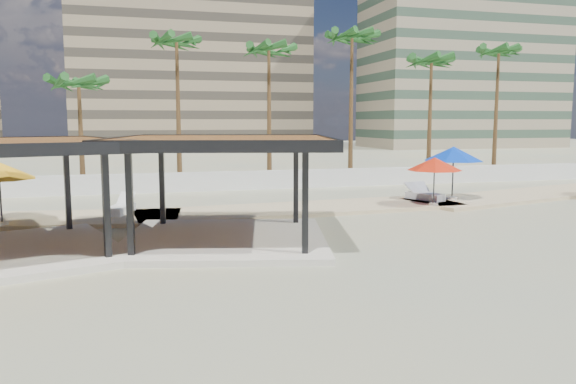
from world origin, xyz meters
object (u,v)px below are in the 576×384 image
(umbrella_c, at_px, (435,164))
(lounger_b, at_px, (428,195))
(pavilion_central, at_px, (224,180))
(lounger_a, at_px, (121,209))
(lounger_c, at_px, (424,196))

(umbrella_c, xyz_separation_m, lounger_b, (0.87, 2.10, -1.84))
(pavilion_central, xyz_separation_m, lounger_a, (-3.70, 6.54, -1.86))
(pavilion_central, bearing_deg, lounger_a, 132.75)
(pavilion_central, relative_size, lounger_a, 3.79)
(lounger_b, bearing_deg, lounger_a, 92.18)
(lounger_b, xyz_separation_m, lounger_c, (-0.29, -0.12, 0.00))
(pavilion_central, xyz_separation_m, lounger_c, (11.76, 6.87, -1.87))
(pavilion_central, distance_m, lounger_a, 7.74)
(umbrella_c, relative_size, lounger_b, 1.50)
(lounger_c, bearing_deg, pavilion_central, 97.46)
(lounger_b, height_order, lounger_c, lounger_c)
(lounger_a, xyz_separation_m, lounger_b, (15.75, 0.44, -0.00))
(pavilion_central, bearing_deg, umbrella_c, 36.91)
(lounger_c, bearing_deg, lounger_b, -90.86)
(umbrella_c, height_order, lounger_b, umbrella_c)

